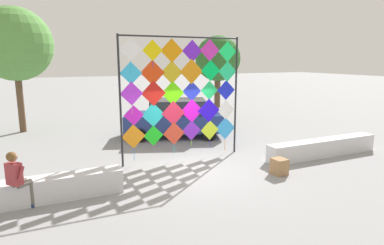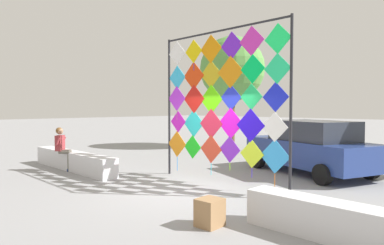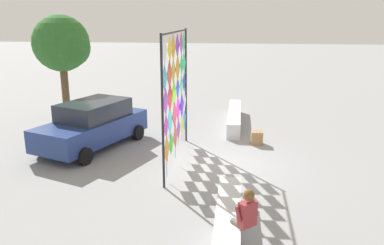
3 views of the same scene
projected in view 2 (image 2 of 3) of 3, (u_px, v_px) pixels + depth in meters
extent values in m
plane|color=gray|center=(183.00, 192.00, 8.80)|extent=(120.00, 120.00, 0.00)
cube|color=silver|center=(73.00, 161.00, 11.89)|extent=(4.77, 0.54, 0.63)
cylinder|color=#232328|center=(169.00, 107.00, 11.13)|extent=(0.07, 0.07, 4.30)
cylinder|color=#232328|center=(291.00, 107.00, 8.05)|extent=(0.07, 0.07, 4.30)
cylinder|color=#232328|center=(221.00, 31.00, 9.50)|extent=(4.32, 0.10, 0.06)
cube|color=orange|center=(177.00, 144.00, 10.89)|extent=(0.82, 0.02, 0.82)
cylinder|color=#167AE5|center=(177.00, 164.00, 10.92)|extent=(0.02, 0.02, 0.43)
cube|color=#1ACE1E|center=(192.00, 147.00, 10.40)|extent=(0.71, 0.02, 0.71)
cube|color=red|center=(211.00, 149.00, 9.86)|extent=(0.81, 0.02, 0.81)
cylinder|color=#16CAE5|center=(211.00, 169.00, 9.90)|extent=(0.02, 0.02, 0.33)
cube|color=purple|center=(230.00, 149.00, 9.39)|extent=(0.72, 0.02, 0.72)
cylinder|color=#7FE516|center=(230.00, 166.00, 9.42)|extent=(0.02, 0.02, 0.21)
cube|color=#CFEE2B|center=(252.00, 154.00, 8.86)|extent=(0.73, 0.02, 0.73)
cylinder|color=#3716E5|center=(252.00, 173.00, 8.89)|extent=(0.02, 0.02, 0.25)
cube|color=#329EF0|center=(275.00, 156.00, 8.40)|extent=(0.84, 0.02, 0.84)
cylinder|color=orange|center=(275.00, 182.00, 8.44)|extent=(0.02, 0.02, 0.44)
cube|color=#CE1DCA|center=(178.00, 122.00, 10.84)|extent=(0.68, 0.02, 0.68)
cube|color=#26D1D6|center=(194.00, 123.00, 10.37)|extent=(0.83, 0.02, 0.83)
cylinder|color=red|center=(194.00, 141.00, 10.40)|extent=(0.02, 0.02, 0.25)
cube|color=#E42849|center=(211.00, 124.00, 9.85)|extent=(0.86, 0.02, 0.86)
cylinder|color=#16E5C0|center=(211.00, 147.00, 9.88)|extent=(0.02, 0.02, 0.46)
cube|color=#F615F2|center=(231.00, 123.00, 9.35)|extent=(0.85, 0.02, 0.85)
cube|color=#260EF0|center=(250.00, 125.00, 8.86)|extent=(0.87, 0.02, 0.87)
cube|color=white|center=(275.00, 127.00, 8.37)|extent=(0.73, 0.02, 0.73)
cube|color=#BA30F4|center=(177.00, 99.00, 10.84)|extent=(0.78, 0.02, 0.78)
cylinder|color=#53E516|center=(177.00, 115.00, 10.87)|extent=(0.02, 0.02, 0.28)
cube|color=red|center=(194.00, 99.00, 10.32)|extent=(0.86, 0.02, 0.86)
cylinder|color=#16DEE5|center=(194.00, 120.00, 10.35)|extent=(0.02, 0.02, 0.39)
cube|color=#62F90D|center=(211.00, 99.00, 9.83)|extent=(0.84, 0.02, 0.84)
cylinder|color=#9B16E5|center=(211.00, 119.00, 9.86)|extent=(0.02, 0.02, 0.27)
cube|color=#2434E6|center=(231.00, 98.00, 9.32)|extent=(0.71, 0.02, 0.71)
cylinder|color=yellow|center=(231.00, 116.00, 9.35)|extent=(0.02, 0.02, 0.28)
cube|color=#21D66D|center=(251.00, 97.00, 8.82)|extent=(0.68, 0.02, 0.68)
cube|color=#1825DE|center=(275.00, 97.00, 8.34)|extent=(0.73, 0.02, 0.73)
cube|color=#33BBF5|center=(177.00, 78.00, 10.82)|extent=(0.74, 0.02, 0.74)
cube|color=red|center=(194.00, 76.00, 10.30)|extent=(0.84, 0.02, 0.84)
cube|color=gold|center=(211.00, 74.00, 9.82)|extent=(0.79, 0.02, 0.79)
cube|color=orange|center=(230.00, 72.00, 9.30)|extent=(0.88, 0.02, 0.88)
cube|color=#04D858|center=(253.00, 69.00, 8.76)|extent=(0.75, 0.02, 0.75)
cube|color=#22DF87|center=(277.00, 69.00, 8.28)|extent=(0.74, 0.02, 0.74)
cylinder|color=#E51677|center=(277.00, 92.00, 8.31)|extent=(0.02, 0.02, 0.40)
cube|color=white|center=(177.00, 53.00, 10.77)|extent=(0.74, 0.02, 0.74)
cylinder|color=#16B8E5|center=(177.00, 71.00, 10.80)|extent=(0.02, 0.02, 0.37)
cube|color=yellow|center=(194.00, 51.00, 10.25)|extent=(0.69, 0.02, 0.69)
cylinder|color=#1636E5|center=(194.00, 67.00, 10.27)|extent=(0.02, 0.02, 0.21)
cube|color=orange|center=(211.00, 49.00, 9.78)|extent=(0.81, 0.02, 0.81)
cube|color=#681ED1|center=(232.00, 46.00, 9.25)|extent=(0.75, 0.02, 0.75)
cube|color=#CC2CAE|center=(252.00, 41.00, 8.76)|extent=(0.76, 0.02, 0.76)
cube|color=#1AF96C|center=(278.00, 39.00, 8.26)|extent=(0.74, 0.02, 0.74)
cylinder|color=#E51699|center=(278.00, 63.00, 8.29)|extent=(0.02, 0.02, 0.41)
cylinder|color=#666056|center=(69.00, 162.00, 11.59)|extent=(0.11, 0.11, 0.63)
cylinder|color=#666056|center=(64.00, 152.00, 11.59)|extent=(0.35, 0.32, 0.13)
cube|color=navy|center=(71.00, 170.00, 11.60)|extent=(0.25, 0.23, 0.09)
cylinder|color=#666056|center=(71.00, 161.00, 11.76)|extent=(0.11, 0.11, 0.63)
cylinder|color=#666056|center=(66.00, 151.00, 11.76)|extent=(0.35, 0.32, 0.13)
cube|color=navy|center=(73.00, 169.00, 11.77)|extent=(0.25, 0.23, 0.09)
cube|color=#993338|center=(60.00, 143.00, 11.68)|extent=(0.38, 0.40, 0.52)
sphere|color=#A37556|center=(60.00, 131.00, 11.66)|extent=(0.22, 0.22, 0.22)
sphere|color=brown|center=(59.00, 131.00, 11.66)|extent=(0.22, 0.22, 0.22)
cylinder|color=#993338|center=(58.00, 142.00, 11.45)|extent=(0.19, 0.18, 0.31)
cylinder|color=#993338|center=(63.00, 141.00, 11.89)|extent=(0.19, 0.18, 0.31)
cube|color=navy|center=(309.00, 152.00, 11.30)|extent=(4.81, 3.31, 0.79)
cube|color=#282D38|center=(313.00, 131.00, 11.13)|extent=(2.90, 2.42, 0.63)
cylinder|color=black|center=(258.00, 160.00, 12.28)|extent=(0.63, 0.42, 0.59)
cylinder|color=black|center=(299.00, 156.00, 13.08)|extent=(0.63, 0.42, 0.59)
cylinder|color=black|center=(322.00, 175.00, 9.56)|extent=(0.63, 0.42, 0.59)
cylinder|color=black|center=(370.00, 169.00, 10.35)|extent=(0.63, 0.42, 0.59)
cube|color=#9E754C|center=(210.00, 212.00, 6.25)|extent=(0.42, 0.45, 0.50)
cylinder|color=brown|center=(232.00, 118.00, 18.64)|extent=(0.31, 0.31, 3.17)
sphere|color=#569342|center=(232.00, 69.00, 18.52)|extent=(3.45, 3.45, 3.45)
sphere|color=#569342|center=(235.00, 67.00, 19.30)|extent=(2.09, 2.09, 2.09)
sphere|color=#569342|center=(221.00, 70.00, 18.81)|extent=(1.76, 1.76, 1.76)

